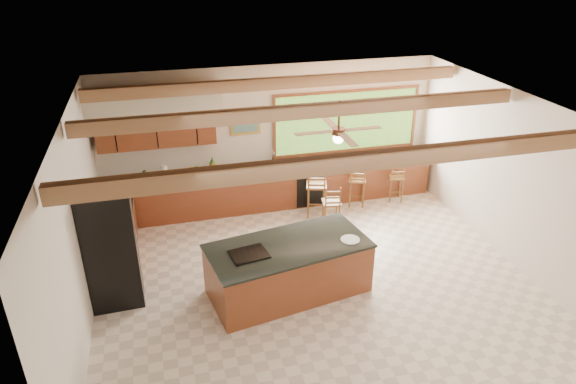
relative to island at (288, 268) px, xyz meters
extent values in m
plane|color=beige|center=(0.51, 0.17, -0.45)|extent=(7.20, 7.20, 0.00)
cube|color=beige|center=(0.51, 3.42, 1.05)|extent=(7.20, 0.04, 3.00)
cube|color=beige|center=(0.51, -3.08, 1.05)|extent=(7.20, 0.04, 3.00)
cube|color=beige|center=(-3.09, 0.17, 1.05)|extent=(0.04, 6.50, 3.00)
cube|color=beige|center=(4.11, 0.17, 1.05)|extent=(0.04, 6.50, 3.00)
cube|color=#AE7757|center=(0.51, 0.17, 2.55)|extent=(7.20, 6.50, 0.04)
cube|color=#98704C|center=(0.51, -1.43, 2.41)|extent=(7.10, 0.15, 0.22)
cube|color=#98704C|center=(0.51, 0.67, 2.41)|extent=(7.10, 0.15, 0.22)
cube|color=#98704C|center=(0.51, 2.47, 2.41)|extent=(7.10, 0.15, 0.22)
cube|color=brown|center=(-1.84, 3.23, 1.45)|extent=(2.30, 0.35, 0.70)
cube|color=beige|center=(-1.84, 3.16, 2.05)|extent=(2.60, 0.50, 0.48)
cylinder|color=#FFEABF|center=(-2.54, 3.16, 1.82)|extent=(0.10, 0.10, 0.01)
cylinder|color=#FFEABF|center=(-1.14, 3.16, 1.82)|extent=(0.10, 0.10, 0.01)
cube|color=#8CC245|center=(2.21, 3.39, 1.22)|extent=(3.20, 0.04, 1.30)
cube|color=gold|center=(-0.04, 3.39, 1.40)|extent=(0.64, 0.03, 0.54)
cube|color=#3E7052|center=(-0.04, 3.37, 1.40)|extent=(0.54, 0.01, 0.44)
cube|color=brown|center=(0.51, 3.08, -0.01)|extent=(7.00, 0.65, 0.88)
cube|color=black|center=(0.51, 3.08, 0.45)|extent=(7.04, 0.69, 0.04)
cube|color=brown|center=(-2.75, 1.52, -0.01)|extent=(0.65, 2.35, 0.88)
cube|color=black|center=(-2.75, 1.52, 0.45)|extent=(0.69, 2.39, 0.04)
cube|color=black|center=(1.21, 2.75, -0.03)|extent=(0.60, 0.02, 0.78)
cube|color=silver|center=(0.51, 3.08, 0.46)|extent=(0.50, 0.38, 0.03)
cylinder|color=silver|center=(0.51, 3.28, 0.62)|extent=(0.03, 0.03, 0.30)
cylinder|color=silver|center=(0.51, 3.18, 0.75)|extent=(0.03, 0.20, 0.03)
cylinder|color=silver|center=(-1.78, 3.01, 0.62)|extent=(0.12, 0.12, 0.30)
cylinder|color=#173A1C|center=(-2.18, 3.11, 0.56)|extent=(0.05, 0.05, 0.18)
cylinder|color=#173A1C|center=(-2.16, 3.07, 0.57)|extent=(0.05, 0.05, 0.19)
cube|color=black|center=(3.49, 3.13, 0.51)|extent=(0.19, 0.16, 0.08)
cube|color=brown|center=(0.00, 0.00, -0.02)|extent=(2.69, 1.59, 0.85)
cube|color=black|center=(0.00, 0.00, 0.43)|extent=(2.74, 1.63, 0.04)
cube|color=black|center=(-0.66, -0.12, 0.45)|extent=(0.63, 0.54, 0.02)
cylinder|color=silver|center=(1.01, -0.11, 0.45)|extent=(0.31, 0.31, 0.02)
cube|color=black|center=(-2.71, 0.53, 0.55)|extent=(0.80, 0.78, 2.00)
cube|color=silver|center=(-2.32, 0.53, 0.55)|extent=(0.02, 0.05, 1.84)
cube|color=brown|center=(1.34, 1.77, 0.15)|extent=(0.41, 0.41, 0.04)
cylinder|color=brown|center=(1.20, 1.63, -0.16)|extent=(0.03, 0.03, 0.58)
cylinder|color=brown|center=(1.48, 1.63, -0.16)|extent=(0.03, 0.03, 0.58)
cylinder|color=brown|center=(1.20, 1.91, -0.16)|extent=(0.03, 0.03, 0.58)
cylinder|color=brown|center=(1.48, 1.91, -0.16)|extent=(0.03, 0.03, 0.58)
cube|color=brown|center=(1.23, 2.40, 0.25)|extent=(0.52, 0.52, 0.04)
cylinder|color=brown|center=(1.07, 2.24, -0.11)|extent=(0.04, 0.04, 0.68)
cylinder|color=brown|center=(1.40, 2.24, -0.11)|extent=(0.04, 0.04, 0.68)
cylinder|color=brown|center=(1.07, 2.56, -0.11)|extent=(0.04, 0.04, 0.68)
cylinder|color=brown|center=(1.40, 2.56, -0.11)|extent=(0.04, 0.04, 0.68)
cube|color=brown|center=(2.23, 2.62, 0.16)|extent=(0.47, 0.47, 0.04)
cylinder|color=brown|center=(2.08, 2.47, -0.15)|extent=(0.03, 0.03, 0.59)
cylinder|color=brown|center=(2.37, 2.47, -0.15)|extent=(0.03, 0.03, 0.59)
cylinder|color=brown|center=(2.08, 2.76, -0.15)|extent=(0.03, 0.03, 0.59)
cylinder|color=brown|center=(2.37, 2.76, -0.15)|extent=(0.03, 0.03, 0.59)
cube|color=brown|center=(3.14, 2.62, 0.12)|extent=(0.41, 0.41, 0.04)
cylinder|color=brown|center=(3.01, 2.48, -0.18)|extent=(0.03, 0.03, 0.55)
cylinder|color=brown|center=(3.28, 2.48, -0.18)|extent=(0.03, 0.03, 0.55)
cylinder|color=brown|center=(3.01, 2.75, -0.18)|extent=(0.03, 0.03, 0.55)
cylinder|color=brown|center=(3.28, 2.75, -0.18)|extent=(0.03, 0.03, 0.55)
camera|label=1|loc=(-1.76, -6.71, 4.80)|focal=32.00mm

